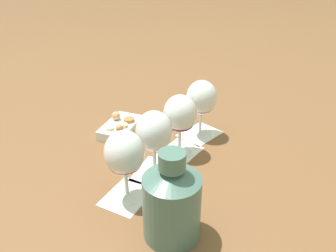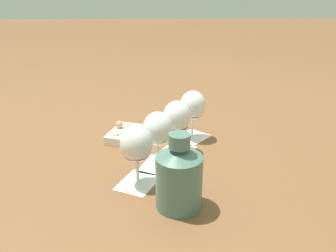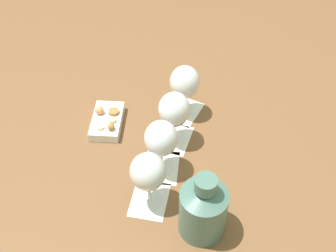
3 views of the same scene
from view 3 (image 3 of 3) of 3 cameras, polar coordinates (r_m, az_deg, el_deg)
name	(u,v)px [view 3 (image 3 of 3)]	position (r m, az deg, el deg)	size (l,w,h in m)	color
ground_plane	(168,152)	(1.23, 0.00, -3.49)	(8.00, 8.00, 0.00)	brown
tasting_card_0	(149,200)	(1.13, -2.53, -9.94)	(0.15, 0.14, 0.00)	white
tasting_card_1	(162,167)	(1.19, -0.87, -5.58)	(0.15, 0.13, 0.00)	white
tasting_card_2	(174,138)	(1.26, 0.78, -1.66)	(0.15, 0.14, 0.00)	white
tasting_card_3	(184,111)	(1.34, 2.13, 2.05)	(0.15, 0.15, 0.00)	white
wine_glass_0	(148,174)	(1.04, -2.73, -6.48)	(0.09, 0.09, 0.17)	white
wine_glass_1	(161,140)	(1.10, -0.93, -1.96)	(0.09, 0.09, 0.17)	white
wine_glass_2	(174,111)	(1.18, 0.84, 2.02)	(0.09, 0.09, 0.17)	white
wine_glass_3	(185,84)	(1.26, 2.27, 5.71)	(0.09, 0.09, 0.17)	white
ceramic_vase	(203,208)	(1.02, 4.78, -11.01)	(0.12, 0.12, 0.20)	#4C7066
snack_dish	(107,121)	(1.30, -8.25, 0.72)	(0.17, 0.13, 0.06)	white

